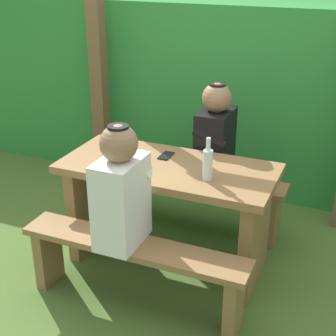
{
  "coord_description": "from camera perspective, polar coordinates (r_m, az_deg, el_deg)",
  "views": [
    {
      "loc": [
        1.13,
        -2.67,
        2.01
      ],
      "look_at": [
        0.0,
        0.0,
        0.71
      ],
      "focal_mm": 52.48,
      "sensor_mm": 36.0,
      "label": 1
    }
  ],
  "objects": [
    {
      "name": "bottle_left",
      "position": [
        2.94,
        4.63,
        0.52
      ],
      "size": [
        0.06,
        0.06,
        0.27
      ],
      "color": "silver",
      "rests_on": "picnic_table"
    },
    {
      "name": "cell_phone",
      "position": [
        3.3,
        -0.22,
        1.45
      ],
      "size": [
        0.07,
        0.14,
        0.01
      ],
      "primitive_type": "cube",
      "rotation": [
        0.0,
        0.0,
        -0.01
      ],
      "color": "black",
      "rests_on": "picnic_table"
    },
    {
      "name": "pergola_post_left",
      "position": [
        4.37,
        -8.06,
        10.8
      ],
      "size": [
        0.12,
        0.12,
        2.04
      ],
      "primitive_type": "cube",
      "color": "brown",
      "rests_on": "ground_plane"
    },
    {
      "name": "picnic_table",
      "position": [
        3.27,
        0.0,
        -3.39
      ],
      "size": [
        1.4,
        0.64,
        0.73
      ],
      "color": "olive",
      "rests_on": "ground_plane"
    },
    {
      "name": "bench_near",
      "position": [
        2.96,
        -4.02,
        -10.8
      ],
      "size": [
        1.4,
        0.24,
        0.44
      ],
      "color": "olive",
      "rests_on": "ground_plane"
    },
    {
      "name": "person_black_coat",
      "position": [
        3.56,
        5.5,
        3.72
      ],
      "size": [
        0.25,
        0.35,
        0.72
      ],
      "color": "black",
      "rests_on": "bench_far"
    },
    {
      "name": "bench_far",
      "position": [
        3.79,
        3.09,
        -2.44
      ],
      "size": [
        1.4,
        0.24,
        0.44
      ],
      "color": "olive",
      "rests_on": "ground_plane"
    },
    {
      "name": "hedge_backdrop",
      "position": [
        4.66,
        8.19,
        8.88
      ],
      "size": [
        6.4,
        1.02,
        1.61
      ],
      "primitive_type": "cube",
      "color": "#2D8436",
      "rests_on": "ground_plane"
    },
    {
      "name": "ground_plane",
      "position": [
        3.53,
        0.0,
        -10.58
      ],
      "size": [
        12.0,
        12.0,
        0.0
      ],
      "primitive_type": "plane",
      "color": "#4C6B2D"
    },
    {
      "name": "drinking_glass",
      "position": [
        3.2,
        -3.31,
        1.31
      ],
      "size": [
        0.07,
        0.07,
        0.08
      ],
      "primitive_type": "cylinder",
      "color": "silver",
      "rests_on": "picnic_table"
    },
    {
      "name": "person_white_shirt",
      "position": [
        2.76,
        -5.47,
        -2.62
      ],
      "size": [
        0.25,
        0.35,
        0.72
      ],
      "color": "white",
      "rests_on": "bench_near"
    }
  ]
}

